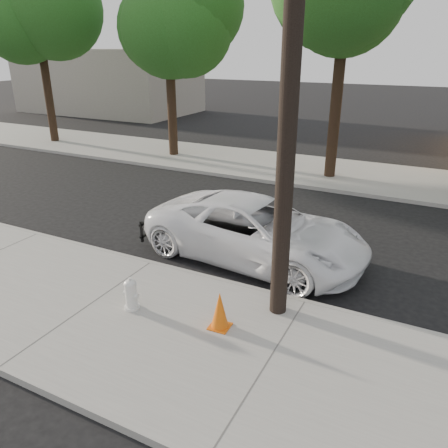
% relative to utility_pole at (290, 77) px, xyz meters
% --- Properties ---
extents(ground, '(120.00, 120.00, 0.00)m').
position_rel_utility_pole_xyz_m(ground, '(-3.60, 2.70, -4.70)').
color(ground, black).
rests_on(ground, ground).
extents(near_sidewalk, '(90.00, 4.40, 0.15)m').
position_rel_utility_pole_xyz_m(near_sidewalk, '(-3.60, -1.60, -4.62)').
color(near_sidewalk, gray).
rests_on(near_sidewalk, ground).
extents(far_sidewalk, '(90.00, 5.00, 0.15)m').
position_rel_utility_pole_xyz_m(far_sidewalk, '(-3.60, 11.20, -4.62)').
color(far_sidewalk, gray).
rests_on(far_sidewalk, ground).
extents(curb_near, '(90.00, 0.12, 0.16)m').
position_rel_utility_pole_xyz_m(curb_near, '(-3.60, 0.60, -4.62)').
color(curb_near, '#9E9B93').
rests_on(curb_near, ground).
extents(building_far, '(14.00, 8.00, 5.00)m').
position_rel_utility_pole_xyz_m(building_far, '(-23.60, 22.70, -2.20)').
color(building_far, gray).
rests_on(building_far, ground).
extents(utility_pole, '(1.40, 0.34, 9.00)m').
position_rel_utility_pole_xyz_m(utility_pole, '(0.00, 0.00, 0.00)').
color(utility_pole, black).
rests_on(utility_pole, near_sidewalk).
extents(tree_a, '(4.65, 4.50, 9.00)m').
position_rel_utility_pole_xyz_m(tree_a, '(-17.40, 10.55, 1.83)').
color(tree_a, black).
rests_on(tree_a, far_sidewalk).
extents(tree_b, '(4.34, 4.20, 8.45)m').
position_rel_utility_pole_xyz_m(tree_b, '(-9.41, 10.76, 1.45)').
color(tree_b, black).
rests_on(tree_b, far_sidewalk).
extents(police_cruiser, '(5.99, 3.20, 1.60)m').
position_rel_utility_pole_xyz_m(police_cruiser, '(-1.46, 2.25, -3.90)').
color(police_cruiser, white).
rests_on(police_cruiser, ground).
extents(fire_hydrant, '(0.34, 0.32, 0.66)m').
position_rel_utility_pole_xyz_m(fire_hydrant, '(-2.71, -1.30, -4.23)').
color(fire_hydrant, silver).
rests_on(fire_hydrant, near_sidewalk).
extents(traffic_cone, '(0.41, 0.41, 0.76)m').
position_rel_utility_pole_xyz_m(traffic_cone, '(-0.79, -1.05, -4.18)').
color(traffic_cone, '#E75F0C').
rests_on(traffic_cone, near_sidewalk).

